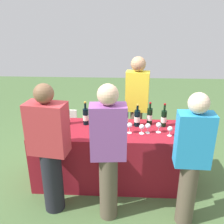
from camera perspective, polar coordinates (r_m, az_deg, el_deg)
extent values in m
plane|color=#476638|center=(3.79, 0.00, -14.91)|extent=(12.00, 12.00, 0.00)
cube|color=maroon|center=(3.56, 0.00, -9.75)|extent=(2.11, 0.73, 0.80)
cylinder|color=black|center=(3.54, -10.03, -1.07)|extent=(0.07, 0.07, 0.22)
cylinder|color=black|center=(3.49, -10.19, 1.19)|extent=(0.03, 0.03, 0.08)
cylinder|color=black|center=(3.47, -10.25, 1.96)|extent=(0.03, 0.03, 0.02)
cylinder|color=silver|center=(3.55, -10.02, -1.23)|extent=(0.07, 0.07, 0.08)
cylinder|color=black|center=(3.50, -5.94, -1.06)|extent=(0.08, 0.08, 0.23)
cylinder|color=black|center=(3.44, -6.05, 1.36)|extent=(0.03, 0.03, 0.09)
cylinder|color=gold|center=(3.42, -6.08, 2.18)|extent=(0.03, 0.03, 0.02)
cylinder|color=silver|center=(3.50, -5.94, -1.24)|extent=(0.08, 0.08, 0.08)
cylinder|color=black|center=(3.51, -2.65, -0.89)|extent=(0.08, 0.08, 0.22)
cylinder|color=black|center=(3.45, -2.69, 1.46)|extent=(0.03, 0.03, 0.08)
cylinder|color=black|center=(3.44, -2.70, 2.23)|extent=(0.03, 0.03, 0.02)
cylinder|color=silver|center=(3.51, -2.64, -1.06)|extent=(0.08, 0.08, 0.08)
cylinder|color=black|center=(3.40, -1.09, -1.88)|extent=(0.08, 0.08, 0.20)
cylinder|color=black|center=(3.34, -1.10, 0.27)|extent=(0.03, 0.03, 0.07)
cylinder|color=gold|center=(3.33, -1.11, 0.96)|extent=(0.03, 0.03, 0.02)
cylinder|color=silver|center=(3.40, -1.08, -2.03)|extent=(0.08, 0.08, 0.07)
cylinder|color=black|center=(3.43, 3.12, -1.59)|extent=(0.07, 0.07, 0.21)
cylinder|color=black|center=(3.38, 3.17, 0.62)|extent=(0.03, 0.03, 0.08)
cylinder|color=maroon|center=(3.36, 3.18, 1.36)|extent=(0.03, 0.03, 0.02)
cylinder|color=silver|center=(3.44, 3.12, -1.75)|extent=(0.07, 0.07, 0.07)
cylinder|color=black|center=(3.45, 5.68, -1.41)|extent=(0.08, 0.08, 0.22)
cylinder|color=black|center=(3.39, 5.77, 0.92)|extent=(0.03, 0.03, 0.07)
cylinder|color=gold|center=(3.38, 5.80, 1.64)|extent=(0.03, 0.03, 0.02)
cylinder|color=silver|center=(3.45, 5.67, -1.58)|extent=(0.08, 0.08, 0.08)
cylinder|color=black|center=(3.51, 8.44, -1.01)|extent=(0.07, 0.07, 0.23)
cylinder|color=black|center=(3.46, 8.58, 1.33)|extent=(0.03, 0.03, 0.07)
cylinder|color=maroon|center=(3.44, 8.62, 2.03)|extent=(0.03, 0.03, 0.02)
cylinder|color=silver|center=(3.52, 8.43, -1.19)|extent=(0.07, 0.07, 0.08)
cylinder|color=black|center=(3.49, 11.56, -1.47)|extent=(0.07, 0.07, 0.22)
cylinder|color=black|center=(3.43, 11.75, 0.92)|extent=(0.03, 0.03, 0.09)
cylinder|color=maroon|center=(3.42, 11.82, 1.73)|extent=(0.03, 0.03, 0.02)
cylinder|color=silver|center=(3.49, 11.55, -1.64)|extent=(0.07, 0.07, 0.08)
cylinder|color=silver|center=(3.33, -4.43, -4.29)|extent=(0.07, 0.07, 0.00)
cylinder|color=silver|center=(3.32, -4.45, -3.69)|extent=(0.01, 0.01, 0.07)
sphere|color=silver|center=(3.29, -4.48, -2.66)|extent=(0.06, 0.06, 0.06)
cylinder|color=silver|center=(3.29, 3.96, -4.69)|extent=(0.06, 0.06, 0.00)
cylinder|color=silver|center=(3.27, 3.98, -4.08)|extent=(0.01, 0.01, 0.07)
sphere|color=silver|center=(3.24, 4.01, -2.99)|extent=(0.07, 0.07, 0.07)
sphere|color=#590C19|center=(3.24, 4.00, -3.18)|extent=(0.04, 0.04, 0.04)
cylinder|color=silver|center=(3.28, 6.66, -4.80)|extent=(0.07, 0.07, 0.00)
cylinder|color=silver|center=(3.27, 6.68, -4.30)|extent=(0.01, 0.01, 0.06)
sphere|color=silver|center=(3.24, 6.73, -3.34)|extent=(0.07, 0.07, 0.07)
sphere|color=#590C19|center=(3.25, 6.72, -3.53)|extent=(0.04, 0.04, 0.04)
cylinder|color=silver|center=(3.31, 8.00, -4.64)|extent=(0.07, 0.07, 0.00)
cylinder|color=silver|center=(3.30, 8.03, -4.11)|extent=(0.01, 0.01, 0.06)
sphere|color=silver|center=(3.27, 8.09, -3.12)|extent=(0.07, 0.07, 0.07)
sphere|color=#590C19|center=(3.27, 8.08, -3.31)|extent=(0.04, 0.04, 0.04)
cylinder|color=silver|center=(3.35, 10.35, -4.49)|extent=(0.07, 0.07, 0.00)
cylinder|color=silver|center=(3.33, 10.39, -3.93)|extent=(0.01, 0.01, 0.07)
sphere|color=silver|center=(3.30, 10.46, -2.91)|extent=(0.07, 0.07, 0.07)
sphere|color=#590C19|center=(3.31, 10.45, -3.11)|extent=(0.04, 0.04, 0.04)
cylinder|color=silver|center=(3.29, 12.79, -5.21)|extent=(0.06, 0.06, 0.00)
cylinder|color=silver|center=(3.27, 12.84, -4.70)|extent=(0.01, 0.01, 0.06)
sphere|color=silver|center=(3.25, 12.93, -3.73)|extent=(0.07, 0.07, 0.07)
cylinder|color=brown|center=(4.15, 5.34, -4.85)|extent=(0.19, 0.19, 0.82)
cube|color=yellow|center=(3.88, 5.71, 4.63)|extent=(0.37, 0.23, 0.61)
sphere|color=tan|center=(3.78, 5.95, 10.69)|extent=(0.22, 0.22, 0.22)
cylinder|color=black|center=(3.19, -13.16, -14.87)|extent=(0.24, 0.24, 0.78)
cube|color=#B23338|center=(2.84, -14.34, -3.66)|extent=(0.46, 0.30, 0.59)
sphere|color=brown|center=(2.69, -15.12, 4.05)|extent=(0.21, 0.21, 0.21)
cylinder|color=brown|center=(3.00, -0.80, -16.57)|extent=(0.21, 0.21, 0.80)
cube|color=#8C4C99|center=(2.63, -0.88, -4.54)|extent=(0.39, 0.24, 0.60)
sphere|color=#D8AD8C|center=(2.48, -0.93, 3.95)|extent=(0.22, 0.22, 0.22)
cylinder|color=brown|center=(3.06, 16.43, -17.24)|extent=(0.20, 0.20, 0.77)
cube|color=#268CCC|center=(2.69, 17.95, -5.98)|extent=(0.36, 0.21, 0.58)
sphere|color=beige|center=(2.54, 18.96, 1.89)|extent=(0.21, 0.21, 0.21)
cube|color=white|center=(4.46, -10.90, -3.81)|extent=(0.51, 0.07, 0.73)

